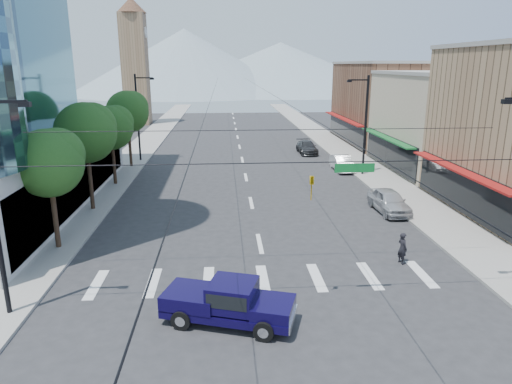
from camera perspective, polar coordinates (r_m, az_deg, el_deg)
ground at (r=20.86m, az=1.80°, el=-12.66°), size 160.00×160.00×0.00m
sidewalk_left at (r=59.94m, az=-13.74°, el=5.76°), size 4.00×120.00×0.15m
sidewalk_right at (r=60.71m, az=9.32°, el=6.12°), size 4.00×120.00×0.15m
shop_mid at (r=47.92m, az=23.45°, el=7.91°), size 12.00×14.00×9.00m
shop_far at (r=62.45m, az=16.80°, el=10.49°), size 12.00×18.00×10.00m
clock_tower at (r=81.58m, az=-14.91°, el=15.66°), size 4.80×4.80×20.40m
mountain_left at (r=168.78m, az=-8.84°, el=15.83°), size 80.00×80.00×22.00m
mountain_right at (r=179.61m, az=3.06°, el=15.32°), size 90.00×90.00×18.00m
tree_near at (r=26.47m, az=-24.21°, el=3.60°), size 3.65×3.64×6.71m
tree_midnear at (r=32.95m, az=-20.28°, el=7.19°), size 4.09×4.09×7.52m
tree_midfar at (r=39.74m, az=-17.49°, el=7.85°), size 3.65×3.64×6.71m
tree_far at (r=46.47m, az=-15.61°, el=9.77°), size 4.09×4.09×7.52m
signal_rig at (r=18.17m, az=2.84°, el=-1.15°), size 21.80×0.20×9.00m
lamp_pole_nw at (r=49.30m, az=-14.44°, el=9.39°), size 2.00×0.25×9.00m
lamp_pole_ne at (r=42.48m, az=13.38°, el=8.53°), size 2.00×0.25×9.00m
pickup_truck at (r=18.43m, az=-3.55°, el=-13.49°), size 5.53×3.33×1.77m
pedestrian at (r=24.65m, az=17.83°, el=-6.70°), size 0.56×0.70×1.67m
parked_car_near at (r=32.85m, az=16.31°, el=-1.09°), size 2.05×4.69×1.57m
parked_car_mid at (r=44.81m, az=10.70°, el=3.56°), size 1.62×4.42×1.45m
parked_car_far at (r=53.08m, az=6.38°, el=5.57°), size 2.03×4.86×1.40m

